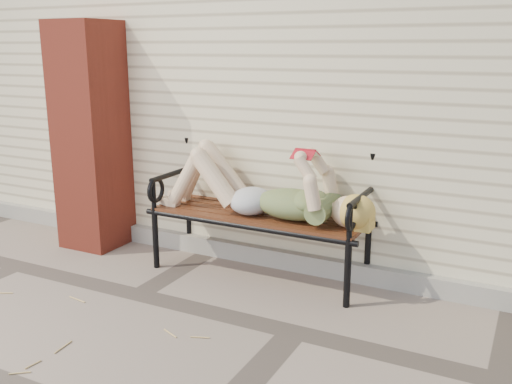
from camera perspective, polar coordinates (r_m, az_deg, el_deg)
The scene contains 7 objects.
ground at distance 3.78m, azimuth 3.82°, elevation -13.78°, with size 80.00×80.00×0.00m, color #7E6B61.
house_wall at distance 6.22m, azimuth 15.23°, elevation 11.30°, with size 8.00×4.00×3.00m, color beige.
foundation_strip at distance 4.57m, azimuth 8.67°, elevation -7.70°, with size 8.00×0.10×0.15m, color gray.
brick_pillar at distance 5.30m, azimuth -16.15°, elevation 5.34°, with size 0.50×0.50×2.00m, color maroon.
garden_bench at distance 4.52m, azimuth 0.89°, elevation 0.22°, with size 1.86×0.74×1.20m.
reading_woman at distance 4.38m, azimuth 0.23°, elevation 0.29°, with size 1.75×0.40×0.55m.
straw_scatter at distance 3.75m, azimuth -20.18°, elevation -14.88°, with size 2.98×1.74×0.01m.
Camera 1 is at (1.28, -3.07, 1.78)m, focal length 40.00 mm.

